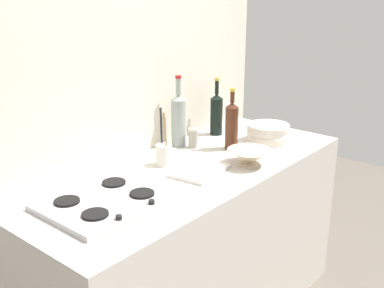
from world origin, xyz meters
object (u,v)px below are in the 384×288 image
object	(u,v)px
utensil_crock	(164,153)
cutting_board	(200,171)
stovetop_hob	(105,201)
condiment_jar_front	(193,138)
wine_bottle_mid_right	(232,125)
mixing_bowl	(249,157)
wine_bottle_leftmost	(216,113)
wine_bottle_mid_left	(179,119)
plate_stack	(268,133)

from	to	relation	value
utensil_crock	cutting_board	xyz separation A→B (m)	(0.04, -0.20, -0.05)
stovetop_hob	condiment_jar_front	xyz separation A→B (m)	(0.76, 0.18, 0.04)
wine_bottle_mid_right	cutting_board	distance (m)	0.40
utensil_crock	condiment_jar_front	xyz separation A→B (m)	(0.29, 0.06, -0.01)
mixing_bowl	cutting_board	distance (m)	0.26
wine_bottle_leftmost	wine_bottle_mid_left	world-z (taller)	wine_bottle_mid_left
plate_stack	wine_bottle_mid_right	world-z (taller)	wine_bottle_mid_right
utensil_crock	cutting_board	size ratio (longest dim) A/B	1.07
plate_stack	utensil_crock	distance (m)	0.67
wine_bottle_leftmost	cutting_board	bearing A→B (deg)	-149.89
stovetop_hob	plate_stack	distance (m)	1.12
stovetop_hob	mixing_bowl	size ratio (longest dim) A/B	2.21
wine_bottle_mid_right	cutting_board	xyz separation A→B (m)	(-0.37, -0.08, -0.12)
stovetop_hob	utensil_crock	distance (m)	0.49
mixing_bowl	utensil_crock	xyz separation A→B (m)	(-0.27, 0.32, 0.02)
wine_bottle_mid_left	utensil_crock	distance (m)	0.32
stovetop_hob	mixing_bowl	bearing A→B (deg)	-15.17
utensil_crock	stovetop_hob	bearing A→B (deg)	-165.75
cutting_board	plate_stack	bearing A→B (deg)	0.27
wine_bottle_leftmost	wine_bottle_mid_right	size ratio (longest dim) A/B	1.01
plate_stack	condiment_jar_front	size ratio (longest dim) A/B	2.26
wine_bottle_leftmost	wine_bottle_mid_left	xyz separation A→B (m)	(-0.30, 0.03, 0.02)
stovetop_hob	utensil_crock	world-z (taller)	utensil_crock
stovetop_hob	wine_bottle_leftmost	distance (m)	1.07
stovetop_hob	condiment_jar_front	bearing A→B (deg)	13.30
stovetop_hob	condiment_jar_front	distance (m)	0.79
plate_stack	wine_bottle_mid_right	bearing A→B (deg)	161.02
wine_bottle_mid_left	mixing_bowl	xyz separation A→B (m)	(-0.00, -0.46, -0.11)
mixing_bowl	cutting_board	size ratio (longest dim) A/B	0.81
utensil_crock	cutting_board	distance (m)	0.21
wine_bottle_mid_left	cutting_board	size ratio (longest dim) A/B	1.43
plate_stack	mixing_bowl	distance (m)	0.40
mixing_bowl	condiment_jar_front	world-z (taller)	condiment_jar_front
stovetop_hob	mixing_bowl	xyz separation A→B (m)	(0.74, -0.20, 0.03)
wine_bottle_mid_right	utensil_crock	distance (m)	0.43
wine_bottle_mid_right	utensil_crock	size ratio (longest dim) A/B	1.14
stovetop_hob	utensil_crock	bearing A→B (deg)	14.25
mixing_bowl	condiment_jar_front	xyz separation A→B (m)	(0.03, 0.38, 0.01)
wine_bottle_mid_left	utensil_crock	world-z (taller)	wine_bottle_mid_left
wine_bottle_leftmost	condiment_jar_front	xyz separation A→B (m)	(-0.27, -0.05, -0.07)
condiment_jar_front	cutting_board	xyz separation A→B (m)	(-0.26, -0.26, -0.05)
cutting_board	stovetop_hob	bearing A→B (deg)	171.46
stovetop_hob	wine_bottle_mid_right	distance (m)	0.89
stovetop_hob	condiment_jar_front	size ratio (longest dim) A/B	4.52
stovetop_hob	cutting_board	xyz separation A→B (m)	(0.51, -0.08, -0.00)
plate_stack	wine_bottle_mid_left	bearing A→B (deg)	138.14
stovetop_hob	wine_bottle_mid_left	bearing A→B (deg)	19.58
stovetop_hob	wine_bottle_mid_left	size ratio (longest dim) A/B	1.25
wine_bottle_mid_left	cutting_board	world-z (taller)	wine_bottle_mid_left
plate_stack	utensil_crock	size ratio (longest dim) A/B	0.83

